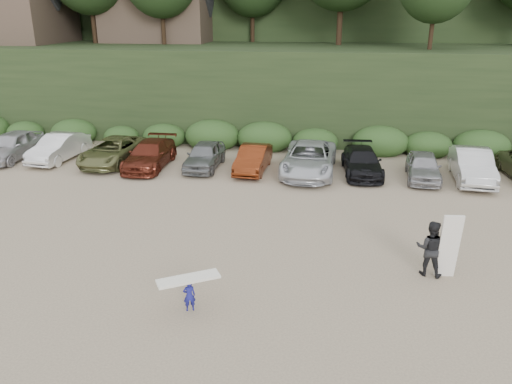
# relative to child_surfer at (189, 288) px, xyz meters

# --- Properties ---
(ground) EXTENTS (120.00, 120.00, 0.00)m
(ground) POSITION_rel_child_surfer_xyz_m (2.32, 3.90, -0.75)
(ground) COLOR tan
(ground) RESTS_ON ground
(parked_cars) EXTENTS (39.78, 6.06, 1.65)m
(parked_cars) POSITION_rel_child_surfer_xyz_m (3.62, 13.95, 0.00)
(parked_cars) COLOR #B0AFB4
(parked_cars) RESTS_ON ground
(child_surfer) EXTENTS (1.84, 1.37, 1.10)m
(child_surfer) POSITION_rel_child_surfer_xyz_m (0.00, 0.00, 0.00)
(child_surfer) COLOR navy
(child_surfer) RESTS_ON ground
(adult_surfer) EXTENTS (1.42, 0.95, 2.29)m
(adult_surfer) POSITION_rel_child_surfer_xyz_m (7.43, 3.22, 0.24)
(adult_surfer) COLOR black
(adult_surfer) RESTS_ON ground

